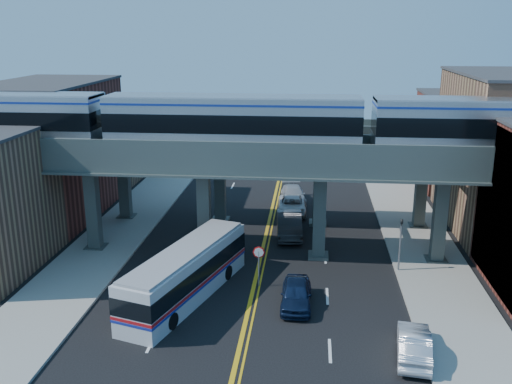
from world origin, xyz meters
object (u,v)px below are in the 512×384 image
(transit_train, at_px, (233,121))
(car_lane_c, at_px, (292,206))
(stop_sign, at_px, (259,260))
(car_parked_curb, at_px, (414,344))
(car_lane_d, at_px, (293,195))
(car_lane_b, at_px, (289,225))
(car_lane_a, at_px, (296,294))
(transit_bus, at_px, (186,274))
(traffic_signal, at_px, (400,239))

(transit_train, xyz_separation_m, car_lane_c, (3.70, 9.62, -8.75))
(stop_sign, xyz_separation_m, car_parked_curb, (8.20, -7.19, -1.04))
(car_lane_c, height_order, car_parked_curb, car_parked_curb)
(car_lane_d, bearing_deg, transit_train, -113.47)
(stop_sign, xyz_separation_m, car_lane_b, (1.50, 9.13, -0.88))
(car_lane_a, bearing_deg, transit_train, 121.89)
(transit_bus, distance_m, car_lane_d, 20.48)
(transit_train, relative_size, car_lane_a, 12.07)
(car_lane_a, bearing_deg, car_lane_d, 92.51)
(car_lane_d, relative_size, car_parked_curb, 1.16)
(car_lane_a, height_order, car_lane_c, car_lane_a)
(stop_sign, height_order, car_lane_a, stop_sign)
(car_lane_b, bearing_deg, car_lane_d, 85.81)
(transit_train, xyz_separation_m, car_lane_b, (3.70, 4.13, -8.58))
(car_lane_b, height_order, car_lane_c, car_lane_b)
(transit_bus, distance_m, car_lane_a, 6.55)
(car_lane_d, bearing_deg, traffic_signal, -70.74)
(traffic_signal, distance_m, car_parked_curb, 10.33)
(car_lane_b, relative_size, car_lane_d, 1.06)
(car_lane_a, bearing_deg, stop_sign, 135.21)
(transit_train, bearing_deg, car_lane_a, -58.13)
(traffic_signal, bearing_deg, car_lane_b, 140.36)
(stop_sign, distance_m, car_lane_c, 14.73)
(stop_sign, bearing_deg, car_parked_curb, -41.23)
(stop_sign, xyz_separation_m, traffic_signal, (8.90, 3.00, 0.54))
(car_lane_d, bearing_deg, car_lane_c, -97.33)
(car_lane_a, distance_m, car_lane_b, 11.53)
(transit_train, relative_size, car_lane_b, 9.72)
(transit_train, height_order, car_lane_a, transit_train)
(stop_sign, height_order, transit_bus, transit_bus)
(car_lane_a, distance_m, car_lane_d, 20.16)
(transit_bus, bearing_deg, car_lane_c, -1.47)
(stop_sign, xyz_separation_m, car_lane_a, (2.38, -2.36, -1.03))
(stop_sign, bearing_deg, car_lane_a, -44.81)
(car_lane_c, bearing_deg, transit_train, -113.33)
(stop_sign, relative_size, car_lane_c, 0.52)
(car_lane_c, xyz_separation_m, car_parked_curb, (6.70, -21.80, 0.01))
(transit_bus, height_order, car_lane_c, transit_bus)
(transit_bus, xyz_separation_m, car_lane_b, (5.61, 11.03, -0.61))
(car_lane_d, bearing_deg, stop_sign, -102.15)
(transit_bus, xyz_separation_m, car_parked_curb, (12.31, -5.29, -0.78))
(car_parked_curb, bearing_deg, car_lane_d, -67.60)
(transit_train, relative_size, car_lane_c, 10.21)
(transit_bus, relative_size, car_lane_b, 2.16)
(car_lane_b, bearing_deg, transit_bus, -121.15)
(car_lane_d, bearing_deg, car_lane_b, -97.33)
(stop_sign, relative_size, car_parked_curb, 0.61)
(car_lane_a, xyz_separation_m, car_lane_d, (-0.88, 20.14, -0.00))
(traffic_signal, distance_m, transit_bus, 13.93)
(car_lane_a, relative_size, car_lane_c, 0.85)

